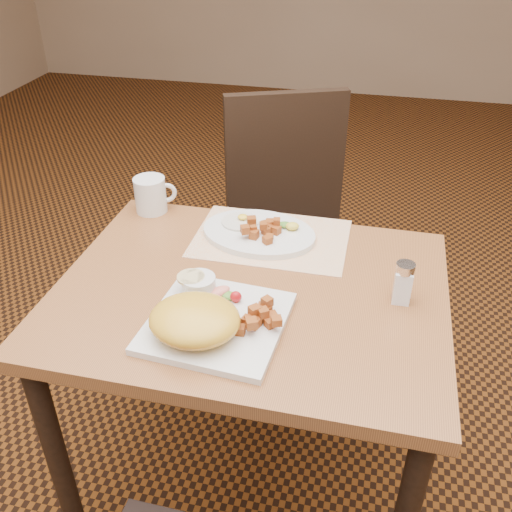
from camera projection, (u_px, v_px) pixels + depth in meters
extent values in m
plane|color=black|center=(252.00, 486.00, 1.73)|extent=(8.00, 8.00, 0.00)
cube|color=#995B2F|center=(250.00, 294.00, 1.33)|extent=(0.90, 0.70, 0.03)
cylinder|color=black|center=(60.00, 469.00, 1.37)|extent=(0.05, 0.05, 0.71)
cylinder|color=black|center=(153.00, 315.00, 1.86)|extent=(0.05, 0.05, 0.71)
cylinder|color=black|center=(404.00, 353.00, 1.71)|extent=(0.05, 0.05, 0.71)
cube|color=black|center=(295.00, 258.00, 1.98)|extent=(0.55, 0.55, 0.05)
cylinder|color=black|center=(327.00, 279.00, 2.28)|extent=(0.04, 0.04, 0.42)
cylinder|color=black|center=(354.00, 338.00, 1.98)|extent=(0.04, 0.04, 0.42)
cylinder|color=black|center=(238.00, 288.00, 2.23)|extent=(0.04, 0.04, 0.42)
cylinder|color=black|center=(252.00, 350.00, 1.93)|extent=(0.04, 0.04, 0.42)
cube|color=black|center=(285.00, 163.00, 1.99)|extent=(0.40, 0.20, 0.50)
cube|color=white|center=(271.00, 238.00, 1.51)|extent=(0.40, 0.28, 0.00)
cube|color=silver|center=(217.00, 323.00, 1.21)|extent=(0.30, 0.30, 0.02)
ellipsoid|color=gold|center=(195.00, 320.00, 1.15)|extent=(0.19, 0.17, 0.07)
ellipsoid|color=gold|center=(204.00, 336.00, 1.14)|extent=(0.08, 0.07, 0.03)
ellipsoid|color=gold|center=(173.00, 315.00, 1.20)|extent=(0.08, 0.07, 0.03)
cylinder|color=silver|center=(199.00, 285.00, 1.27)|extent=(0.08, 0.08, 0.04)
cylinder|color=beige|center=(191.00, 277.00, 1.27)|extent=(0.06, 0.06, 0.01)
ellipsoid|color=#387223|center=(229.00, 296.00, 1.26)|extent=(0.04, 0.03, 0.01)
ellipsoid|color=red|center=(236.00, 297.00, 1.25)|extent=(0.03, 0.02, 0.03)
ellipsoid|color=#F28C72|center=(218.00, 292.00, 1.27)|extent=(0.06, 0.06, 0.02)
cylinder|color=white|center=(240.00, 222.00, 1.54)|extent=(0.10, 0.10, 0.01)
ellipsoid|color=yellow|center=(243.00, 217.00, 1.54)|extent=(0.03, 0.03, 0.01)
ellipsoid|color=#387223|center=(285.00, 225.00, 1.52)|extent=(0.04, 0.04, 0.01)
ellipsoid|color=yellow|center=(292.00, 226.00, 1.51)|extent=(0.04, 0.04, 0.02)
cube|color=white|center=(402.00, 286.00, 1.26)|extent=(0.04, 0.04, 0.08)
cylinder|color=silver|center=(406.00, 268.00, 1.23)|extent=(0.04, 0.04, 0.02)
cylinder|color=silver|center=(150.00, 195.00, 1.61)|extent=(0.09, 0.09, 0.10)
torus|color=silver|center=(166.00, 193.00, 1.62)|extent=(0.06, 0.03, 0.06)
cube|color=#A8521B|center=(270.00, 323.00, 1.18)|extent=(0.03, 0.03, 0.02)
cube|color=#A8521B|center=(267.00, 302.00, 1.21)|extent=(0.03, 0.03, 0.02)
cube|color=#A8521B|center=(235.00, 323.00, 1.18)|extent=(0.03, 0.02, 0.02)
cube|color=#A8521B|center=(240.00, 330.00, 1.16)|extent=(0.02, 0.02, 0.02)
cube|color=#A8521B|center=(272.00, 316.00, 1.20)|extent=(0.03, 0.03, 0.02)
cube|color=#A8521B|center=(251.00, 323.00, 1.15)|extent=(0.03, 0.03, 0.02)
cube|color=#A8521B|center=(254.00, 323.00, 1.18)|extent=(0.03, 0.03, 0.02)
cube|color=#A8521B|center=(255.00, 311.00, 1.18)|extent=(0.03, 0.03, 0.02)
cube|color=#A8521B|center=(263.00, 313.00, 1.18)|extent=(0.03, 0.03, 0.02)
cube|color=#A8521B|center=(247.00, 320.00, 1.19)|extent=(0.03, 0.03, 0.02)
cube|color=#A8521B|center=(252.00, 320.00, 1.19)|extent=(0.03, 0.03, 0.02)
cube|color=#A8521B|center=(277.00, 321.00, 1.16)|extent=(0.03, 0.03, 0.02)
cube|color=#A8521B|center=(257.00, 319.00, 1.19)|extent=(0.03, 0.03, 0.02)
cube|color=#A8521B|center=(251.00, 321.00, 1.18)|extent=(0.03, 0.03, 0.02)
cube|color=#A8521B|center=(263.00, 308.00, 1.22)|extent=(0.02, 0.02, 0.02)
cube|color=#A8521B|center=(266.00, 310.00, 1.21)|extent=(0.03, 0.03, 0.02)
cube|color=#A8521B|center=(258.00, 315.00, 1.20)|extent=(0.03, 0.02, 0.02)
cube|color=#A8521B|center=(256.00, 318.00, 1.19)|extent=(0.02, 0.02, 0.02)
cube|color=#A8521B|center=(270.00, 224.00, 1.52)|extent=(0.03, 0.03, 0.02)
cube|color=#A8521B|center=(268.00, 226.00, 1.51)|extent=(0.03, 0.02, 0.02)
cube|color=#A8521B|center=(263.00, 226.00, 1.48)|extent=(0.02, 0.02, 0.02)
cube|color=#A8521B|center=(277.00, 222.00, 1.49)|extent=(0.02, 0.02, 0.02)
cube|color=#A8521B|center=(273.00, 229.00, 1.50)|extent=(0.02, 0.02, 0.02)
cube|color=#A8521B|center=(266.00, 225.00, 1.51)|extent=(0.03, 0.03, 0.02)
cube|color=#A8521B|center=(254.00, 234.00, 1.47)|extent=(0.02, 0.03, 0.02)
cube|color=#A8521B|center=(276.00, 230.00, 1.49)|extent=(0.03, 0.03, 0.02)
cube|color=#A8521B|center=(266.00, 231.00, 1.49)|extent=(0.03, 0.03, 0.02)
cube|color=#A8521B|center=(253.00, 228.00, 1.47)|extent=(0.02, 0.02, 0.01)
cube|color=#A8521B|center=(273.00, 227.00, 1.51)|extent=(0.02, 0.02, 0.01)
cube|color=#A8521B|center=(252.00, 221.00, 1.50)|extent=(0.03, 0.03, 0.02)
cube|color=#A8521B|center=(246.00, 228.00, 1.50)|extent=(0.02, 0.02, 0.01)
cube|color=#A8521B|center=(269.00, 238.00, 1.46)|extent=(0.02, 0.02, 0.02)
cube|color=#A8521B|center=(267.00, 240.00, 1.45)|extent=(0.03, 0.03, 0.02)
cube|color=#A8521B|center=(245.00, 230.00, 1.46)|extent=(0.03, 0.03, 0.02)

